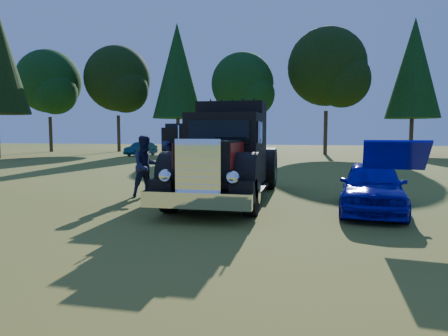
% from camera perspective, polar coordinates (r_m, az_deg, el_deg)
% --- Properties ---
extents(ground, '(120.00, 120.00, 0.00)m').
position_cam_1_polar(ground, '(10.08, -2.54, -6.60)').
color(ground, '#3E611C').
rests_on(ground, ground).
extents(treeline, '(66.06, 19.12, 13.84)m').
position_cam_1_polar(treeline, '(39.00, 11.75, 13.27)').
color(treeline, '#2D2116').
rests_on(treeline, ground).
extents(diamond_t_truck, '(3.38, 7.16, 3.00)m').
position_cam_1_polar(diamond_t_truck, '(11.94, 0.33, 1.42)').
color(diamond_t_truck, black).
rests_on(diamond_t_truck, ground).
extents(hotrod_coupe, '(1.99, 4.24, 1.89)m').
position_cam_1_polar(hotrod_coupe, '(10.97, 20.43, -2.43)').
color(hotrod_coupe, '#0820BE').
rests_on(hotrod_coupe, ground).
extents(spectator_near, '(0.69, 0.78, 1.80)m').
position_cam_1_polar(spectator_near, '(12.34, -7.98, -0.29)').
color(spectator_near, '#1D2844').
rests_on(spectator_near, ground).
extents(spectator_far, '(1.20, 1.19, 1.96)m').
position_cam_1_polar(spectator_far, '(12.93, -11.06, 0.26)').
color(spectator_far, navy).
rests_on(spectator_far, ground).
extents(distant_teal_car, '(1.91, 3.81, 1.20)m').
position_cam_1_polar(distant_teal_car, '(37.05, -11.78, 2.69)').
color(distant_teal_car, '#0A3D41').
rests_on(distant_teal_car, ground).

